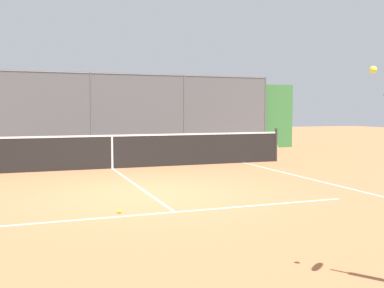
# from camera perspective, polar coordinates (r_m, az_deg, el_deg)

# --- Properties ---
(ground_plane) EXTENTS (60.00, 60.00, 0.00)m
(ground_plane) POSITION_cam_1_polar(r_m,az_deg,el_deg) (8.92, -5.50, -6.38)
(ground_plane) COLOR #B76B42
(court_line_markings) EXTENTS (8.33, 10.59, 0.01)m
(court_line_markings) POSITION_cam_1_polar(r_m,az_deg,el_deg) (7.10, -1.53, -9.11)
(court_line_markings) COLOR white
(court_line_markings) RESTS_ON ground
(fence_backdrop) EXTENTS (17.77, 1.37, 3.07)m
(fence_backdrop) POSITION_cam_1_polar(r_m,az_deg,el_deg) (17.85, -12.98, 3.33)
(fence_backdrop) COLOR #565B60
(fence_backdrop) RESTS_ON ground
(tennis_net) EXTENTS (10.70, 0.09, 1.07)m
(tennis_net) POSITION_cam_1_polar(r_m,az_deg,el_deg) (12.87, -10.14, -0.91)
(tennis_net) COLOR #2D2D2D
(tennis_net) RESTS_ON ground
(tennis_ball_by_sideline) EXTENTS (0.07, 0.07, 0.07)m
(tennis_ball_by_sideline) POSITION_cam_1_polar(r_m,az_deg,el_deg) (7.36, -9.23, -8.45)
(tennis_ball_by_sideline) COLOR #CCDB33
(tennis_ball_by_sideline) RESTS_ON ground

